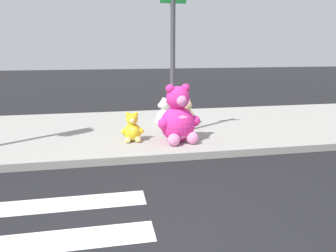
{
  "coord_description": "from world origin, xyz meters",
  "views": [
    {
      "loc": [
        -0.49,
        -2.72,
        2.12
      ],
      "look_at": [
        0.74,
        3.6,
        0.55
      ],
      "focal_mm": 34.79,
      "sensor_mm": 36.0,
      "label": 1
    }
  ],
  "objects": [
    {
      "name": "sidewalk",
      "position": [
        0.0,
        5.2,
        0.07
      ],
      "size": [
        28.0,
        4.4,
        0.15
      ],
      "primitive_type": "cube",
      "color": "#9E9B93",
      "rests_on": "ground_plane"
    },
    {
      "name": "sign_pole",
      "position": [
        1.0,
        4.4,
        1.85
      ],
      "size": [
        0.56,
        0.11,
        3.2
      ],
      "color": "#4C4C51",
      "rests_on": "sidewalk"
    },
    {
      "name": "plush_pink_large",
      "position": [
        1.0,
        3.81,
        0.64
      ],
      "size": [
        0.94,
        0.85,
        1.22
      ],
      "color": "#F22D93",
      "rests_on": "sidewalk"
    },
    {
      "name": "plush_white",
      "position": [
        0.97,
        5.33,
        0.43
      ],
      "size": [
        0.49,
        0.54,
        0.71
      ],
      "color": "white",
      "rests_on": "sidewalk"
    },
    {
      "name": "plush_tan",
      "position": [
        1.56,
        5.32,
        0.41
      ],
      "size": [
        0.47,
        0.46,
        0.65
      ],
      "color": "tan",
      "rests_on": "sidewalk"
    },
    {
      "name": "plush_yellow",
      "position": [
        0.04,
        4.03,
        0.4
      ],
      "size": [
        0.49,
        0.43,
        0.63
      ],
      "color": "yellow",
      "rests_on": "sidewalk"
    }
  ]
}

